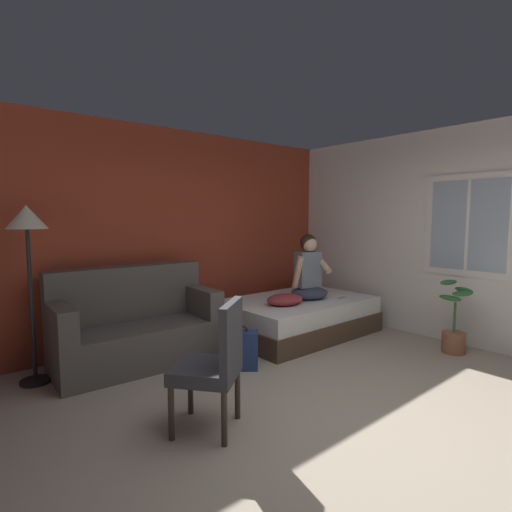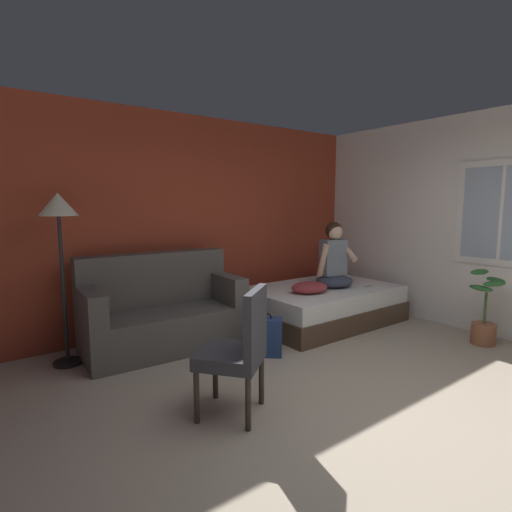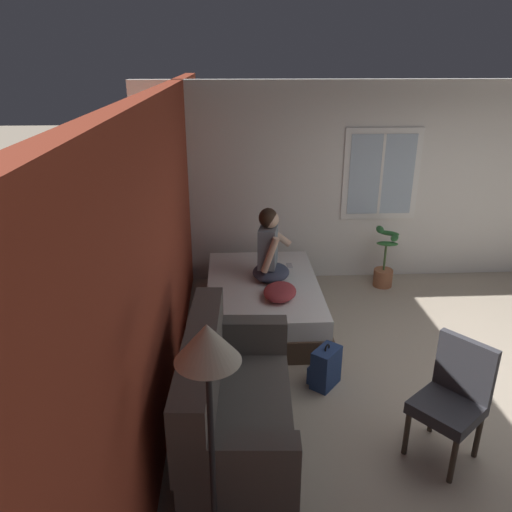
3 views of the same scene
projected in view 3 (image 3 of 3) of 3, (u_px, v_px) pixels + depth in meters
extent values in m
plane|color=tan|center=(485.00, 385.00, 4.84)|extent=(40.00, 40.00, 0.00)
cube|color=#993823|center=(156.00, 264.00, 4.18)|extent=(10.32, 0.16, 2.70)
cube|color=silver|center=(407.00, 182.00, 6.87)|extent=(0.16, 7.39, 2.70)
cube|color=white|center=(381.00, 175.00, 6.72)|extent=(0.02, 1.04, 1.24)
cube|color=#9EB2C6|center=(382.00, 175.00, 6.70)|extent=(0.01, 0.88, 1.08)
cube|color=white|center=(382.00, 175.00, 6.70)|extent=(0.01, 0.04, 1.08)
cube|color=#4C3828|center=(263.00, 309.00, 6.03)|extent=(2.02, 1.35, 0.26)
cube|color=white|center=(263.00, 291.00, 5.94)|extent=(1.96, 1.31, 0.22)
cube|color=#514C47|center=(241.00, 425.00, 4.00)|extent=(1.74, 0.89, 0.44)
cube|color=#514C47|center=(201.00, 371.00, 3.80)|extent=(1.71, 0.33, 0.60)
cube|color=#514C47|center=(237.00, 460.00, 3.15)|extent=(0.22, 0.81, 0.32)
cube|color=#514C47|center=(243.00, 335.00, 4.56)|extent=(0.22, 0.81, 0.32)
cylinder|color=#382D23|center=(407.00, 433.00, 3.94)|extent=(0.04, 0.04, 0.40)
cylinder|color=#382D23|center=(453.00, 461.00, 3.67)|extent=(0.04, 0.04, 0.40)
cylinder|color=#382D23|center=(433.00, 411.00, 4.19)|extent=(0.04, 0.04, 0.40)
cylinder|color=#382D23|center=(478.00, 436.00, 3.91)|extent=(0.04, 0.04, 0.40)
cube|color=#333338|center=(447.00, 409.00, 3.84)|extent=(0.65, 0.65, 0.10)
cube|color=#333338|center=(465.00, 367.00, 3.85)|extent=(0.40, 0.33, 0.48)
ellipsoid|color=#383D51|center=(271.00, 272.00, 5.98)|extent=(0.60, 0.53, 0.16)
cube|color=slate|center=(268.00, 247.00, 5.87)|extent=(0.36, 0.26, 0.48)
cylinder|color=#DBB293|center=(270.00, 255.00, 5.69)|extent=(0.12, 0.22, 0.44)
cylinder|color=#DBB293|center=(276.00, 235.00, 5.98)|extent=(0.15, 0.38, 0.29)
sphere|color=#DBB293|center=(270.00, 219.00, 5.74)|extent=(0.21, 0.21, 0.21)
ellipsoid|color=black|center=(268.00, 218.00, 5.73)|extent=(0.27, 0.26, 0.23)
cube|color=navy|center=(326.00, 367.00, 4.77)|extent=(0.35, 0.33, 0.40)
cube|color=navy|center=(315.00, 371.00, 4.87)|extent=(0.22, 0.19, 0.18)
torus|color=black|center=(327.00, 348.00, 4.69)|extent=(0.08, 0.07, 0.09)
ellipsoid|color=#993338|center=(280.00, 292.00, 5.51)|extent=(0.55, 0.47, 0.14)
cube|color=#B7B7BC|center=(289.00, 265.00, 6.36)|extent=(0.15, 0.07, 0.01)
cylinder|color=black|center=(212.00, 466.00, 2.90)|extent=(0.04, 0.04, 1.45)
cone|color=beige|center=(207.00, 343.00, 2.59)|extent=(0.36, 0.36, 0.22)
cylinder|color=#995B3D|center=(383.00, 278.00, 6.90)|extent=(0.26, 0.26, 0.24)
cylinder|color=#426033|center=(385.00, 258.00, 6.78)|extent=(0.03, 0.03, 0.36)
ellipsoid|color=#2D6B33|center=(387.00, 244.00, 6.60)|extent=(0.15, 0.29, 0.06)
ellipsoid|color=#2D6B33|center=(389.00, 233.00, 6.75)|extent=(0.22, 0.29, 0.06)
ellipsoid|color=#2D6B33|center=(380.00, 229.00, 6.65)|extent=(0.29, 0.15, 0.06)
ellipsoid|color=#2D6B33|center=(395.00, 238.00, 6.64)|extent=(0.30, 0.21, 0.06)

